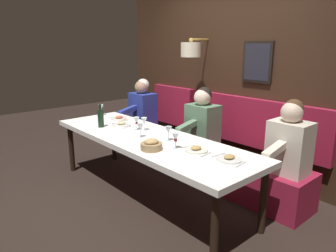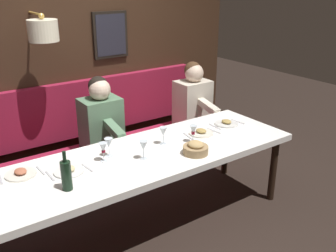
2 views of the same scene
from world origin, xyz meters
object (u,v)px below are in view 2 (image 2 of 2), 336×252
(wine_glass_2, at_px, (109,143))
(wine_glass_3, at_px, (103,148))
(diner_near, at_px, (101,117))
(diner_nearest, at_px, (193,97))
(bread_bowl, at_px, (196,148))
(wine_glass_5, at_px, (193,130))
(wine_glass_0, at_px, (143,146))
(dining_table, at_px, (143,161))
(wine_bottle, at_px, (66,175))
(wine_glass_1, at_px, (163,132))

(wine_glass_2, distance_m, wine_glass_3, 0.10)
(diner_near, height_order, wine_glass_3, diner_near)
(diner_nearest, xyz_separation_m, bread_bowl, (-1.13, 0.88, -0.03))
(diner_nearest, bearing_deg, diner_near, 90.00)
(diner_near, height_order, wine_glass_5, diner_near)
(wine_glass_0, xyz_separation_m, wine_glass_5, (0.03, -0.56, -0.00))
(dining_table, distance_m, diner_nearest, 1.55)
(wine_glass_2, distance_m, wine_bottle, 0.59)
(diner_near, relative_size, bread_bowl, 3.60)
(wine_glass_2, bearing_deg, wine_bottle, 122.71)
(wine_glass_1, xyz_separation_m, wine_bottle, (-0.26, 1.02, -0.00))
(wine_glass_0, distance_m, wine_glass_2, 0.30)
(diner_near, bearing_deg, wine_bottle, 143.56)
(wine_glass_3, relative_size, wine_glass_5, 1.00)
(wine_glass_0, bearing_deg, dining_table, -24.41)
(dining_table, height_order, bread_bowl, bread_bowl)
(wine_glass_1, bearing_deg, wine_glass_3, 90.00)
(bread_bowl, bearing_deg, wine_glass_1, 18.75)
(diner_nearest, distance_m, wine_glass_1, 1.27)
(dining_table, height_order, diner_nearest, diner_nearest)
(wine_glass_0, relative_size, wine_glass_2, 1.00)
(wine_glass_0, relative_size, wine_glass_1, 1.00)
(bread_bowl, bearing_deg, wine_glass_0, 67.77)
(dining_table, height_order, wine_glass_0, wine_glass_0)
(dining_table, distance_m, wine_glass_0, 0.19)
(dining_table, xyz_separation_m, wine_glass_2, (0.14, 0.24, 0.18))
(diner_nearest, relative_size, diner_near, 1.00)
(diner_near, bearing_deg, diner_nearest, -90.00)
(wine_glass_5, xyz_separation_m, wine_bottle, (-0.14, 1.26, 0.00))
(wine_bottle, relative_size, bread_bowl, 1.36)
(wine_bottle, height_order, bread_bowl, wine_bottle)
(dining_table, relative_size, wine_bottle, 9.53)
(dining_table, relative_size, diner_near, 3.61)
(wine_glass_0, height_order, wine_glass_3, same)
(wine_glass_2, bearing_deg, diner_near, -21.13)
(diner_near, height_order, wine_glass_1, diner_near)
(diner_near, relative_size, wine_bottle, 2.64)
(diner_nearest, relative_size, wine_bottle, 2.64)
(wine_glass_0, relative_size, wine_bottle, 0.55)
(diner_nearest, distance_m, wine_glass_5, 1.18)
(diner_nearest, distance_m, wine_glass_2, 1.68)
(wine_glass_3, xyz_separation_m, wine_glass_5, (-0.12, -0.85, -0.00))
(dining_table, distance_m, wine_glass_1, 0.34)
(wine_glass_2, relative_size, wine_glass_3, 1.00)
(wine_glass_5, distance_m, bread_bowl, 0.26)
(dining_table, relative_size, wine_glass_5, 17.43)
(wine_glass_0, distance_m, wine_glass_5, 0.56)
(diner_near, relative_size, wine_glass_5, 4.82)
(diner_near, xyz_separation_m, wine_glass_5, (-0.92, -0.48, 0.04))
(diner_near, height_order, bread_bowl, diner_near)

